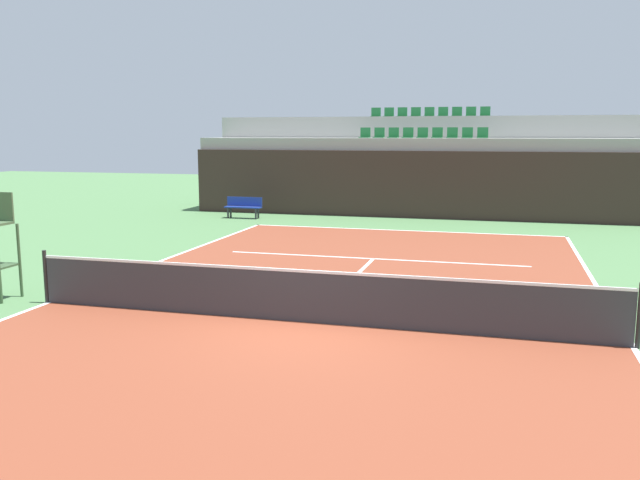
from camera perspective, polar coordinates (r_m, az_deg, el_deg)
The scene contains 14 objects.
ground_plane at distance 12.13m, azimuth -1.12°, elevation -7.12°, with size 80.00×80.00×0.00m, color #477042.
court_surface at distance 12.13m, azimuth -1.12°, elevation -7.10°, with size 11.00×24.00×0.01m, color brown.
baseline_far at distance 23.60m, azimuth 7.12°, elevation 0.82°, with size 11.00×0.10×0.00m, color white.
sideline_left at distance 14.59m, azimuth -22.19°, elevation -4.97°, with size 0.10×24.00×0.00m, color white.
sideline_right at distance 11.87m, azimuth 25.32°, elevation -8.34°, with size 0.10×24.00×0.00m, color white.
service_line_far at distance 18.20m, azimuth 4.60°, elevation -1.61°, with size 8.26×0.10×0.00m, color white.
centre_service_line at distance 15.13m, azimuth 2.32°, elevation -3.80°, with size 0.10×6.40×0.00m, color white.
back_wall at distance 27.14m, azimuth 8.33°, elevation 4.72°, with size 19.11×0.30×2.70m, color #33231E.
stands_tier_lower at distance 28.46m, azimuth 8.68°, elevation 5.42°, with size 19.11×2.40×3.21m, color #9E9E99.
stands_tier_upper at distance 30.82m, azimuth 9.23°, elevation 6.55°, with size 19.11×2.40×4.13m, color #9E9E99.
seating_row_lower at distance 28.50m, azimuth 8.78°, elevation 8.90°, with size 5.35×0.44×0.44m.
seating_row_upper at distance 30.90m, azimuth 9.35°, elevation 10.62°, with size 5.35×0.44×0.44m.
tennis_net at distance 12.00m, azimuth -1.13°, elevation -4.79°, with size 11.08×0.08×1.07m.
player_bench at distance 27.07m, azimuth -6.57°, elevation 2.95°, with size 1.50×0.40×0.85m.
Camera 1 is at (3.31, -11.17, 3.40)m, focal length 37.30 mm.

